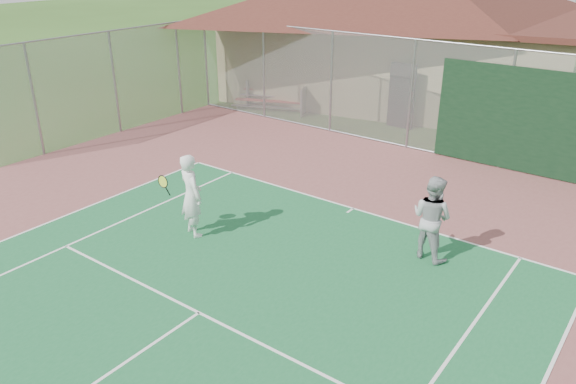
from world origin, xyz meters
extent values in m
cylinder|color=gray|center=(-10.00, 17.00, 1.75)|extent=(0.08, 0.08, 3.50)
cylinder|color=gray|center=(-7.00, 17.00, 1.75)|extent=(0.08, 0.08, 3.50)
cylinder|color=gray|center=(-4.00, 17.00, 1.75)|extent=(0.08, 0.08, 3.50)
cylinder|color=gray|center=(-1.00, 17.00, 1.75)|extent=(0.08, 0.08, 3.50)
cylinder|color=gray|center=(2.00, 17.00, 1.75)|extent=(0.08, 0.08, 3.50)
cylinder|color=gray|center=(0.00, 17.00, 3.50)|extent=(20.00, 0.05, 0.05)
cylinder|color=gray|center=(0.00, 17.00, 0.05)|extent=(20.00, 0.05, 0.05)
cube|color=#999EA0|center=(0.00, 17.00, 1.75)|extent=(20.00, 0.02, 3.50)
cylinder|color=gray|center=(-10.00, 15.50, 1.75)|extent=(0.08, 0.08, 3.50)
cylinder|color=gray|center=(-10.00, 12.50, 1.75)|extent=(0.08, 0.08, 3.50)
cylinder|color=gray|center=(-10.00, 9.50, 1.75)|extent=(0.08, 0.08, 3.50)
cube|color=#999EA0|center=(-10.00, 12.50, 1.75)|extent=(0.02, 9.00, 3.50)
cube|color=tan|center=(-4.44, 23.39, 1.66)|extent=(14.79, 11.30, 3.33)
cube|color=#55281F|center=(-4.44, 23.39, 3.38)|extent=(15.44, 11.95, 0.20)
cube|color=black|center=(-2.22, 18.92, 1.16)|extent=(1.00, 0.06, 2.33)
cube|color=#B03728|center=(-7.54, 18.06, 0.34)|extent=(2.79, 1.41, 0.05)
cube|color=#B2B5BA|center=(-7.54, 17.82, 0.15)|extent=(2.78, 1.38, 0.04)
cube|color=#B03728|center=(-7.54, 18.60, 0.68)|extent=(2.79, 1.41, 0.05)
cube|color=#B2B5BA|center=(-7.54, 18.36, 0.49)|extent=(2.78, 1.38, 0.04)
cube|color=#B03728|center=(-7.54, 19.14, 1.02)|extent=(2.79, 1.41, 0.05)
cube|color=#B2B5BA|center=(-7.54, 18.89, 0.83)|extent=(2.78, 1.38, 0.04)
cube|color=#B2B5BA|center=(-8.91, 18.60, 0.54)|extent=(0.75, 1.63, 1.07)
cube|color=#B2B5BA|center=(-6.18, 18.60, 0.54)|extent=(0.75, 1.63, 1.07)
imported|color=white|center=(-2.26, 8.52, 0.97)|extent=(0.82, 0.67, 1.94)
imported|color=#A7AAAD|center=(2.49, 10.77, 0.92)|extent=(1.01, 0.85, 1.84)
camera|label=1|loc=(6.32, 0.61, 6.13)|focal=35.00mm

